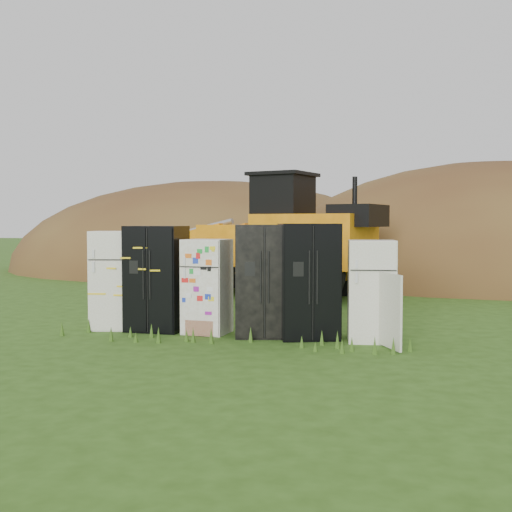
{
  "coord_description": "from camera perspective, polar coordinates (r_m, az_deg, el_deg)",
  "views": [
    {
      "loc": [
        3.3,
        -10.75,
        1.98
      ],
      "look_at": [
        -0.24,
        2.0,
        1.29
      ],
      "focal_mm": 45.0,
      "sensor_mm": 36.0,
      "label": 1
    }
  ],
  "objects": [
    {
      "name": "ground",
      "position": [
        11.42,
        -1.55,
        -7.0
      ],
      "size": [
        120.0,
        120.0,
        0.0
      ],
      "primitive_type": "plane",
      "color": "#2C4E14",
      "rests_on": "ground"
    },
    {
      "name": "fridge_leftmost",
      "position": [
        12.25,
        -12.46,
        -2.09
      ],
      "size": [
        0.98,
        0.96,
        1.82
      ],
      "primitive_type": null,
      "rotation": [
        0.0,
        0.0,
        0.27
      ],
      "color": "white",
      "rests_on": "ground"
    },
    {
      "name": "fridge_black_side",
      "position": [
        11.89,
        -8.82,
        -1.97
      ],
      "size": [
        1.01,
        0.8,
        1.92
      ],
      "primitive_type": null,
      "rotation": [
        0.0,
        0.0,
        0.01
      ],
      "color": "black",
      "rests_on": "ground"
    },
    {
      "name": "fridge_sticker",
      "position": [
        11.5,
        -4.37,
        -2.7
      ],
      "size": [
        0.78,
        0.72,
        1.68
      ],
      "primitive_type": null,
      "rotation": [
        0.0,
        0.0,
        -0.04
      ],
      "color": "white",
      "rests_on": "ground"
    },
    {
      "name": "fridge_dark_mid",
      "position": [
        11.17,
        0.76,
        -2.19
      ],
      "size": [
        1.17,
        1.04,
        1.94
      ],
      "primitive_type": null,
      "rotation": [
        0.0,
        0.0,
        0.26
      ],
      "color": "black",
      "rests_on": "ground"
    },
    {
      "name": "fridge_black_right",
      "position": [
        11.02,
        4.7,
        -2.22
      ],
      "size": [
        1.21,
        1.11,
        1.96
      ],
      "primitive_type": null,
      "rotation": [
        0.0,
        0.0,
        0.36
      ],
      "color": "black",
      "rests_on": "ground"
    },
    {
      "name": "fridge_open_door",
      "position": [
        10.86,
        10.23,
        -3.07
      ],
      "size": [
        0.87,
        0.82,
        1.69
      ],
      "primitive_type": null,
      "rotation": [
        0.0,
        0.0,
        0.17
      ],
      "color": "white",
      "rests_on": "ground"
    },
    {
      "name": "wheel_loader",
      "position": [
        17.56,
        -0.0,
        1.92
      ],
      "size": [
        7.3,
        4.33,
        3.31
      ],
      "primitive_type": null,
      "rotation": [
        0.0,
        0.0,
        -0.24
      ],
      "color": "orange",
      "rests_on": "ground"
    },
    {
      "name": "dirt_mound_right",
      "position": [
        23.11,
        20.13,
        -2.11
      ],
      "size": [
        15.51,
        11.37,
        8.05
      ],
      "primitive_type": "ellipsoid",
      "color": "#4C2C18",
      "rests_on": "ground"
    },
    {
      "name": "dirt_mound_left",
      "position": [
        26.85,
        -4.0,
        -1.24
      ],
      "size": [
        17.26,
        12.94,
        7.39
      ],
      "primitive_type": "ellipsoid",
      "color": "#4C2C18",
      "rests_on": "ground"
    },
    {
      "name": "dirt_mound_back",
      "position": [
        29.56,
        8.76,
        -0.88
      ],
      "size": [
        20.16,
        13.44,
        6.26
      ],
      "primitive_type": "ellipsoid",
      "color": "#4C2C18",
      "rests_on": "ground"
    }
  ]
}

